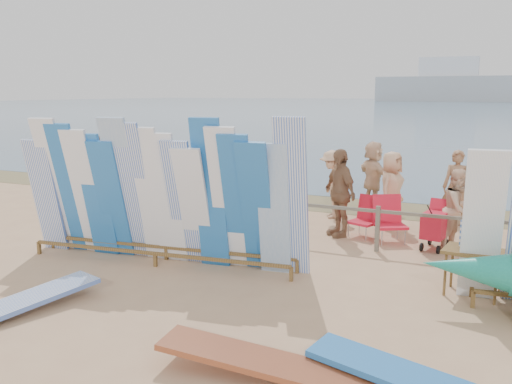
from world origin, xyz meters
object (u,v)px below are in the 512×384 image
at_px(flat_board_c, 278,379).
at_px(beachgoer_7, 457,187).
at_px(main_surfboard_rack, 159,198).
at_px(beach_chair_left, 364,225).
at_px(beachgoer_11, 161,167).
at_px(beach_chair_right, 389,229).
at_px(beachgoer_6, 391,189).
at_px(stroller, 435,230).
at_px(beachgoer_8, 459,209).
at_px(beachgoer_4, 340,193).
at_px(beachgoer_1, 169,169).
at_px(beachgoer_2, 177,183).
at_px(flat_board_e, 5,318).
at_px(beachgoer_extra_1, 97,167).
at_px(beachgoer_3, 332,184).
at_px(beachgoer_5, 373,174).
at_px(vendor_table, 473,271).
at_px(beachgoer_0, 168,176).

relative_size(flat_board_c, beachgoer_7, 1.54).
height_order(main_surfboard_rack, beach_chair_left, main_surfboard_rack).
relative_size(main_surfboard_rack, beachgoer_11, 2.92).
bearing_deg(beach_chair_right, beachgoer_6, 70.75).
height_order(stroller, beachgoer_8, beachgoer_8).
xyz_separation_m(main_surfboard_rack, beachgoer_4, (2.42, 3.19, -0.25)).
height_order(main_surfboard_rack, beachgoer_1, main_surfboard_rack).
xyz_separation_m(beachgoer_8, beachgoer_1, (-7.96, 1.92, 0.08)).
distance_m(beach_chair_right, beachgoer_2, 5.05).
xyz_separation_m(flat_board_e, flat_board_c, (4.03, 0.03, 0.00)).
height_order(stroller, beachgoer_6, beachgoer_6).
xyz_separation_m(beachgoer_7, beachgoer_4, (-2.21, -2.14, 0.07)).
bearing_deg(stroller, beachgoer_7, 95.43).
bearing_deg(beachgoer_extra_1, beachgoer_1, -24.92).
height_order(beachgoer_8, beachgoer_1, beachgoer_1).
bearing_deg(beachgoer_4, beachgoer_6, 100.19).
bearing_deg(beachgoer_3, beachgoer_4, -1.77).
bearing_deg(beachgoer_4, stroller, 38.22).
distance_m(beach_chair_left, beach_chair_right, 0.61).
bearing_deg(stroller, beachgoer_2, -169.56).
height_order(flat_board_c, beachgoer_8, beachgoer_8).
bearing_deg(beachgoer_4, beachgoer_7, 88.60).
height_order(flat_board_e, beachgoer_3, beachgoer_3).
height_order(beachgoer_5, beachgoer_extra_1, beachgoer_extra_1).
xyz_separation_m(stroller, beachgoer_2, (-5.92, -0.01, 0.54)).
bearing_deg(beachgoer_8, beachgoer_7, 28.05).
xyz_separation_m(main_surfboard_rack, beachgoer_5, (2.45, 6.46, -0.31)).
bearing_deg(beachgoer_11, beachgoer_4, 175.97).
relative_size(beachgoer_7, beachgoer_6, 1.00).
height_order(flat_board_e, beachgoer_6, beachgoer_6).
bearing_deg(vendor_table, beachgoer_2, 168.68).
relative_size(main_surfboard_rack, beachgoer_1, 3.07).
bearing_deg(beachgoer_6, beachgoer_extra_1, 102.34).
xyz_separation_m(beachgoer_7, beachgoer_2, (-6.12, -2.38, 0.05)).
bearing_deg(beachgoer_7, beach_chair_right, -110.14).
xyz_separation_m(beach_chair_left, beachgoer_1, (-6.07, 1.78, 0.63)).
bearing_deg(beachgoer_2, beach_chair_right, 132.27).
height_order(flat_board_e, beachgoer_5, beachgoer_5).
bearing_deg(beachgoer_4, main_surfboard_rack, -82.73).
distance_m(flat_board_e, stroller, 7.75).
xyz_separation_m(beach_chair_left, beachgoer_0, (-5.65, 1.08, 0.55)).
bearing_deg(vendor_table, beach_chair_left, 138.12).
bearing_deg(beachgoer_5, beachgoer_extra_1, 61.64).
bearing_deg(beachgoer_7, beachgoer_4, -129.17).
height_order(beachgoer_2, beachgoer_8, beachgoer_2).
xyz_separation_m(flat_board_e, beach_chair_right, (4.11, 6.06, 0.28)).
height_order(vendor_table, beach_chair_left, vendor_table).
relative_size(beach_chair_right, beachgoer_2, 0.52).
relative_size(beach_chair_right, beachgoer_extra_1, 0.52).
height_order(beachgoer_0, beachgoer_4, beachgoer_4).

